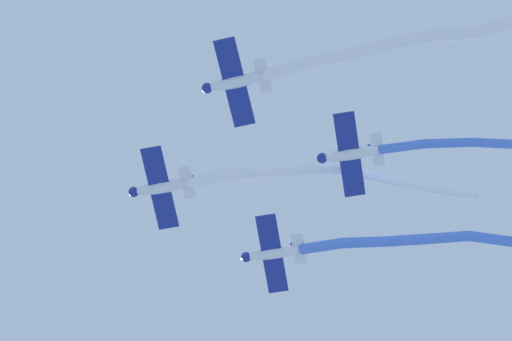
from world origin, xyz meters
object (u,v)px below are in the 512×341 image
airplane_left_wing (235,82)px  airplane_right_wing (273,253)px  airplane_slot (350,154)px  airplane_lead (161,187)px

airplane_left_wing → airplane_right_wing: size_ratio=1.01×
airplane_left_wing → airplane_slot: airplane_slot is taller
airplane_right_wing → airplane_lead: bearing=43.2°
airplane_lead → airplane_left_wing: bearing=134.2°
airplane_lead → airplane_slot: airplane_lead is taller
airplane_left_wing → airplane_slot: 9.83m
airplane_right_wing → airplane_slot: 9.84m
airplane_lead → airplane_slot: 13.90m
airplane_lead → airplane_right_wing: (0.06, 9.83, 0.30)m
airplane_right_wing → airplane_slot: airplane_right_wing is taller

